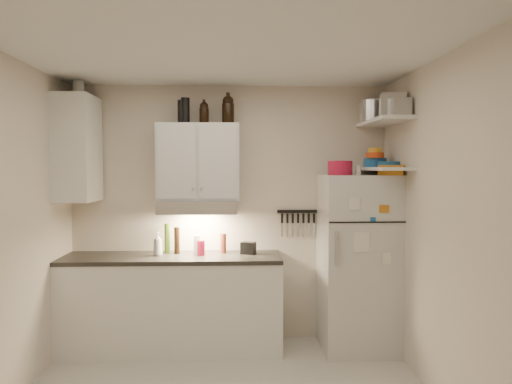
{
  "coord_description": "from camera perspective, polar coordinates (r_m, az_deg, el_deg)",
  "views": [
    {
      "loc": [
        0.08,
        -3.6,
        1.78
      ],
      "look_at": [
        0.25,
        0.9,
        1.55
      ],
      "focal_mm": 35.0,
      "sensor_mm": 36.0,
      "label": 1
    }
  ],
  "objects": [
    {
      "name": "bowl_orange",
      "position": [
        4.99,
        13.43,
        4.1
      ],
      "size": [
        0.18,
        0.18,
        0.05
      ],
      "primitive_type": "cylinder",
      "color": "red",
      "rests_on": "bowl_teal"
    },
    {
      "name": "back_wall",
      "position": [
        5.14,
        -3.05,
        -2.45
      ],
      "size": [
        3.2,
        0.02,
        2.6
      ],
      "primitive_type": "cube",
      "color": "beige",
      "rests_on": "ground"
    },
    {
      "name": "right_wall",
      "position": [
        3.94,
        20.75,
        -4.25
      ],
      "size": [
        0.02,
        3.0,
        2.6
      ],
      "primitive_type": "cube",
      "color": "beige",
      "rests_on": "ground"
    },
    {
      "name": "shelf_hi",
      "position": [
        4.85,
        14.4,
        7.8
      ],
      "size": [
        0.3,
        0.95,
        0.03
      ],
      "primitive_type": "cube",
      "color": "white",
      "rests_on": "right_wall"
    },
    {
      "name": "side_cabinet",
      "position": [
        5.04,
        -19.73,
        4.68
      ],
      "size": [
        0.33,
        0.55,
        1.0
      ],
      "primitive_type": "cube",
      "color": "white",
      "rests_on": "left_wall"
    },
    {
      "name": "knife_strip",
      "position": [
        5.15,
        4.76,
        -2.22
      ],
      "size": [
        0.42,
        0.02,
        0.03
      ],
      "primitive_type": "cube",
      "color": "black",
      "rests_on": "back_wall"
    },
    {
      "name": "vinegar_bottle",
      "position": [
        5.0,
        -9.03,
        -5.48
      ],
      "size": [
        0.07,
        0.07,
        0.27
      ],
      "primitive_type": "cylinder",
      "rotation": [
        0.0,
        0.0,
        0.36
      ],
      "color": "black",
      "rests_on": "countertop"
    },
    {
      "name": "clear_bottle",
      "position": [
        4.91,
        -6.78,
        -6.03
      ],
      "size": [
        0.07,
        0.07,
        0.19
      ],
      "primitive_type": "cylinder",
      "rotation": [
        0.0,
        0.0,
        -0.06
      ],
      "color": "silver",
      "rests_on": "countertop"
    },
    {
      "name": "plates",
      "position": [
        4.89,
        15.01,
        3.07
      ],
      "size": [
        0.28,
        0.28,
        0.05
      ],
      "primitive_type": "cylinder",
      "rotation": [
        0.0,
        0.0,
        0.39
      ],
      "color": "#1A5893",
      "rests_on": "shelf_lo"
    },
    {
      "name": "tin_b",
      "position": [
        4.56,
        16.11,
        9.29
      ],
      "size": [
        0.17,
        0.17,
        0.16
      ],
      "primitive_type": "cube",
      "rotation": [
        0.0,
        0.0,
        0.1
      ],
      "color": "#AAAAAD",
      "rests_on": "shelf_hi"
    },
    {
      "name": "stock_pot",
      "position": [
        5.09,
        13.31,
        8.94
      ],
      "size": [
        0.36,
        0.36,
        0.21
      ],
      "primitive_type": "cylinder",
      "rotation": [
        0.0,
        0.0,
        0.26
      ],
      "color": "silver",
      "rests_on": "shelf_hi"
    },
    {
      "name": "dutch_oven",
      "position": [
        4.78,
        9.58,
        2.73
      ],
      "size": [
        0.24,
        0.24,
        0.13
      ],
      "primitive_type": "cylinder",
      "rotation": [
        0.0,
        0.0,
        -0.04
      ],
      "color": "#AC1433",
      "rests_on": "fridge"
    },
    {
      "name": "bowl_teal",
      "position": [
        5.04,
        13.44,
        3.28
      ],
      "size": [
        0.22,
        0.22,
        0.09
      ],
      "primitive_type": "cylinder",
      "color": "#1A5893",
      "rests_on": "shelf_lo"
    },
    {
      "name": "upper_cabinet",
      "position": [
        4.95,
        -6.58,
        3.42
      ],
      "size": [
        0.8,
        0.33,
        0.75
      ],
      "primitive_type": "cube",
      "color": "white",
      "rests_on": "back_wall"
    },
    {
      "name": "countertop",
      "position": [
        4.92,
        -9.56,
        -7.42
      ],
      "size": [
        2.1,
        0.62,
        0.04
      ],
      "primitive_type": "cube",
      "color": "#272522",
      "rests_on": "base_cabinet"
    },
    {
      "name": "growler_a",
      "position": [
        4.99,
        -5.96,
        9.01
      ],
      "size": [
        0.1,
        0.1,
        0.22
      ],
      "primitive_type": null,
      "rotation": [
        0.0,
        0.0,
        -0.06
      ],
      "color": "black",
      "rests_on": "upper_cabinet"
    },
    {
      "name": "oil_bottle",
      "position": [
        5.06,
        -10.11,
        -5.24
      ],
      "size": [
        0.07,
        0.07,
        0.29
      ],
      "primitive_type": "cylinder",
      "rotation": [
        0.0,
        0.0,
        0.3
      ],
      "color": "#395715",
      "rests_on": "countertop"
    },
    {
      "name": "left_wall",
      "position": [
        4.01,
        -27.17,
        -4.27
      ],
      "size": [
        0.02,
        3.0,
        2.6
      ],
      "primitive_type": "cube",
      "color": "beige",
      "rests_on": "ground"
    },
    {
      "name": "thermos_a",
      "position": [
        4.98,
        -8.09,
        9.18
      ],
      "size": [
        0.1,
        0.1,
        0.25
      ],
      "primitive_type": "cylinder",
      "rotation": [
        0.0,
        0.0,
        0.19
      ],
      "color": "black",
      "rests_on": "upper_cabinet"
    },
    {
      "name": "shelf_lo",
      "position": [
        4.83,
        14.34,
        2.59
      ],
      "size": [
        0.3,
        0.95,
        0.03
      ],
      "primitive_type": "cube",
      "color": "white",
      "rests_on": "right_wall"
    },
    {
      "name": "thermos_b",
      "position": [
        4.98,
        -8.49,
        9.04
      ],
      "size": [
        0.09,
        0.09,
        0.23
      ],
      "primitive_type": "cylinder",
      "rotation": [
        0.0,
        0.0,
        0.21
      ],
      "color": "black",
      "rests_on": "upper_cabinet"
    },
    {
      "name": "red_jar",
      "position": [
        4.89,
        -6.3,
        -6.36
      ],
      "size": [
        0.1,
        0.1,
        0.15
      ],
      "primitive_type": "cylinder",
      "rotation": [
        0.0,
        0.0,
        -0.42
      ],
      "color": "#AC1433",
      "rests_on": "countertop"
    },
    {
      "name": "soap_bottle",
      "position": [
        4.92,
        -11.17,
        -5.69
      ],
      "size": [
        0.1,
        0.11,
        0.25
      ],
      "primitive_type": "imported",
      "rotation": [
        0.0,
        0.0,
        0.07
      ],
      "color": "white",
      "rests_on": "countertop"
    },
    {
      "name": "base_cabinet",
      "position": [
        5.02,
        -9.52,
        -12.59
      ],
      "size": [
        2.1,
        0.6,
        0.88
      ],
      "primitive_type": "cube",
      "color": "white",
      "rests_on": "floor"
    },
    {
      "name": "growler_b",
      "position": [
        4.98,
        -3.22,
        9.4
      ],
      "size": [
        0.15,
        0.15,
        0.29
      ],
      "primitive_type": null,
      "rotation": [
        0.0,
        0.0,
        -0.23
      ],
      "color": "black",
      "rests_on": "upper_cabinet"
    },
    {
      "name": "caddy",
      "position": [
        4.94,
        -0.89,
        -6.42
      ],
      "size": [
        0.16,
        0.14,
        0.12
      ],
      "primitive_type": "cube",
      "rotation": [
        0.0,
        0.0,
        -0.37
      ],
      "color": "black",
      "rests_on": "countertop"
    },
    {
      "name": "pepper_mill",
      "position": [
        4.99,
        -3.78,
        -5.87
      ],
      "size": [
        0.07,
        0.07,
        0.2
      ],
      "primitive_type": "cylinder",
      "rotation": [
        0.0,
        0.0,
        0.23
      ],
      "color": "brown",
      "rests_on": "countertop"
    },
    {
      "name": "spice_jar",
      "position": [
        4.81,
        11.59,
        2.45
      ],
      "size": [
        0.07,
        0.07,
        0.09
      ],
      "primitive_type": "cylinder",
      "rotation": [
        0.0,
        0.0,
        -0.38
      ],
      "color": "silver",
      "rests_on": "fridge"
    },
    {
      "name": "ceiling",
      "position": [
        3.7,
        -3.47,
        15.9
      ],
      "size": [
        3.2,
        3.0,
        0.02
      ],
      "primitive_type": "cube",
      "color": "silver",
      "rests_on": "ground"
    },
    {
      "name": "fridge",
      "position": [
        4.99,
        11.54,
        -7.88
      ],
      "size": [
        0.7,
        0.68,
        1.7
      ],
      "primitive_type": "cube",
      "color": "silver",
      "rests_on": "floor"
    },
    {
      "name": "book_stack",
      "position": [
        4.77,
        15.25,
        2.42
      ],
      "size": [
        0.31,
        0.34,
        0.09
      ],
      "primitive_type": "cube",
      "rotation": [
        0.0,
        0.0,
        -0.38
      ],
      "color": "#BF7017",
      "rests_on": "fridge"
    },
    {
      "name": "side_jar",
      "position": [
        5.14,
        -19.65,
        11.06
      ],
      "size": [
        0.14,
        0.14,
        0.14
      ],
      "primitive_type": "cylinder",
      "rotation": [
        0.0,
        0.0,
        -0.43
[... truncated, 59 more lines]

